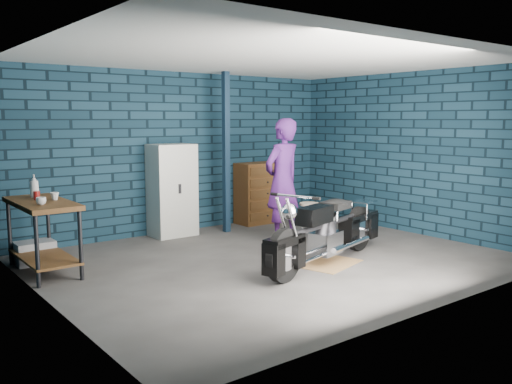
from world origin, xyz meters
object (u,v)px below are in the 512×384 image
at_px(locker, 172,190).
at_px(shop_stool, 309,220).
at_px(person, 282,181).
at_px(motorcycle, 328,226).
at_px(storage_bin, 35,252).
at_px(workbench, 43,237).
at_px(tool_chest, 260,193).

relative_size(locker, shop_stool, 2.63).
bearing_deg(person, shop_stool, 166.40).
relative_size(motorcycle, locker, 1.53).
height_order(motorcycle, storage_bin, motorcycle).
distance_m(workbench, storage_bin, 0.58).
bearing_deg(motorcycle, storage_bin, 126.72).
relative_size(workbench, tool_chest, 1.25).
distance_m(motorcycle, storage_bin, 3.93).
bearing_deg(storage_bin, motorcycle, -37.47).
height_order(workbench, person, person).
bearing_deg(workbench, locker, 21.73).
bearing_deg(shop_stool, locker, 137.70).
bearing_deg(locker, person, -52.49).
relative_size(person, shop_stool, 3.35).
distance_m(storage_bin, shop_stool, 4.13).
height_order(person, shop_stool, person).
bearing_deg(motorcycle, locker, 89.57).
distance_m(person, tool_chest, 1.67).
bearing_deg(person, locker, -61.26).
height_order(person, locker, person).
xyz_separation_m(person, shop_stool, (0.53, -0.05, -0.68)).
distance_m(workbench, tool_chest, 4.27).
distance_m(tool_chest, shop_stool, 1.54).
bearing_deg(person, storage_bin, -25.31).
xyz_separation_m(workbench, storage_bin, (0.02, 0.50, -0.30)).
height_order(motorcycle, person, person).
height_order(person, tool_chest, person).
bearing_deg(motorcycle, shop_stool, 40.12).
bearing_deg(workbench, motorcycle, -31.09).
height_order(workbench, motorcycle, motorcycle).
xyz_separation_m(person, locker, (-1.12, 1.47, -0.21)).
distance_m(motorcycle, locker, 2.93).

